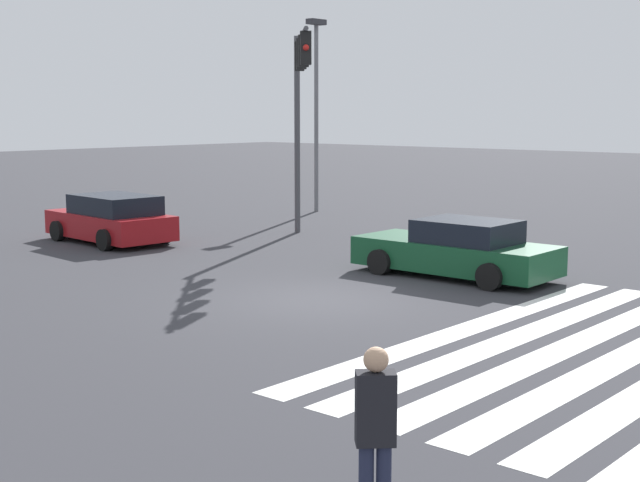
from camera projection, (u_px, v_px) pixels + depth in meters
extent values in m
plane|color=#333338|center=(320.00, 300.00, 18.23)|extent=(136.91, 136.91, 0.00)
cube|color=silver|center=(628.00, 356.00, 14.04)|extent=(10.42, 0.60, 0.01)
cube|color=silver|center=(571.00, 346.00, 14.66)|extent=(10.42, 0.60, 0.01)
cube|color=silver|center=(519.00, 336.00, 15.28)|extent=(10.42, 0.60, 0.01)
cube|color=silver|center=(472.00, 327.00, 15.89)|extent=(10.42, 0.60, 0.01)
cylinder|color=#47474C|center=(297.00, 136.00, 28.02)|extent=(0.18, 0.18, 6.15)
cylinder|color=#47474C|center=(301.00, 37.00, 24.96)|extent=(3.88, 3.88, 0.12)
cube|color=black|center=(299.00, 56.00, 26.09)|extent=(0.40, 0.40, 0.84)
sphere|color=red|center=(300.00, 56.00, 25.93)|extent=(0.16, 0.16, 0.16)
cube|color=black|center=(301.00, 54.00, 24.94)|extent=(0.40, 0.40, 0.84)
sphere|color=gold|center=(302.00, 53.00, 24.78)|extent=(0.16, 0.16, 0.16)
cube|color=black|center=(303.00, 51.00, 23.79)|extent=(0.40, 0.40, 0.84)
sphere|color=green|center=(304.00, 51.00, 23.63)|extent=(0.16, 0.16, 0.16)
cube|color=black|center=(306.00, 48.00, 22.65)|extent=(0.40, 0.40, 0.84)
sphere|color=red|center=(306.00, 48.00, 22.49)|extent=(0.16, 0.16, 0.16)
cube|color=#144728|center=(455.00, 255.00, 20.78)|extent=(1.90, 4.77, 0.67)
cube|color=black|center=(467.00, 231.00, 20.48)|extent=(1.69, 2.16, 0.52)
cylinder|color=black|center=(380.00, 262.00, 21.04)|extent=(0.23, 0.61, 0.60)
cylinder|color=black|center=(425.00, 252.00, 22.47)|extent=(0.23, 0.61, 0.60)
cylinder|color=black|center=(490.00, 277.00, 19.14)|extent=(0.23, 0.61, 0.60)
cylinder|color=black|center=(531.00, 265.00, 20.57)|extent=(0.23, 0.61, 0.60)
cube|color=maroon|center=(110.00, 225.00, 26.22)|extent=(2.24, 4.41, 0.70)
cube|color=black|center=(115.00, 204.00, 25.92)|extent=(1.92, 2.69, 0.55)
cylinder|color=black|center=(58.00, 231.00, 26.51)|extent=(0.27, 0.62, 0.61)
cylinder|color=black|center=(115.00, 225.00, 27.87)|extent=(0.27, 0.62, 0.61)
cylinder|color=black|center=(105.00, 240.00, 24.64)|extent=(0.27, 0.62, 0.61)
cylinder|color=black|center=(164.00, 233.00, 26.00)|extent=(0.27, 0.62, 0.61)
cube|color=black|center=(376.00, 408.00, 7.98)|extent=(0.41, 0.41, 0.67)
sphere|color=tan|center=(376.00, 360.00, 7.92)|extent=(0.23, 0.23, 0.23)
cylinder|color=slate|center=(316.00, 119.00, 33.93)|extent=(0.16, 0.16, 7.06)
cube|color=#333338|center=(316.00, 22.00, 33.41)|extent=(0.80, 0.36, 0.20)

